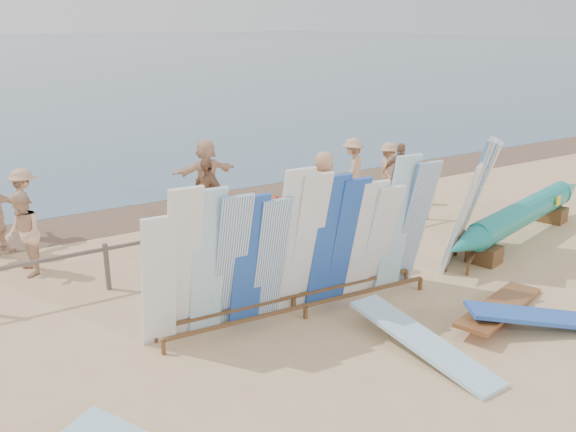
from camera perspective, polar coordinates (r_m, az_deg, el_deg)
ground at (r=10.07m, az=-0.33°, el=-10.44°), size 160.00×160.00×0.00m
wet_sand_strip at (r=16.20m, az=-13.68°, el=0.19°), size 40.00×2.60×0.01m
fence at (r=12.26m, az=-7.65°, el=-2.06°), size 12.08×0.08×0.90m
main_surfboard_rack at (r=10.05m, az=1.16°, el=-3.13°), size 5.30×1.05×2.63m
side_surfboard_rack at (r=13.06m, az=16.73°, el=1.16°), size 2.28×1.77×2.64m
outrigger_canoe at (r=14.67m, az=21.17°, el=0.15°), size 6.67×2.35×0.96m
vendor_table at (r=12.25m, az=7.04°, el=-3.13°), size 0.99×0.73×1.25m
flat_board_d at (r=10.86m, az=23.14°, el=-9.77°), size 2.63×1.75×0.44m
flat_board_b at (r=9.62m, az=12.39°, el=-12.33°), size 0.71×2.72×0.37m
flat_board_c at (r=11.09m, az=19.17°, el=-8.70°), size 2.72×1.45×0.30m
beach_chair_left at (r=13.54m, az=-4.68°, el=-1.75°), size 0.75×0.75×0.84m
beach_chair_right at (r=14.10m, az=-0.47°, el=-0.83°), size 0.78×0.78×0.87m
stroller at (r=13.76m, az=-6.33°, el=-0.64°), size 0.81×0.94×1.08m
beachgoer_6 at (r=15.13m, az=3.41°, el=2.84°), size 0.92×0.62×1.73m
beachgoer_9 at (r=17.08m, az=6.08°, el=4.47°), size 1.14×1.04×1.70m
beachgoer_3 at (r=14.99m, az=-23.42°, el=1.05°), size 0.59×1.11×1.64m
beachgoer_10 at (r=16.83m, az=10.47°, el=3.96°), size 0.98×0.96×1.64m
beachgoer_4 at (r=14.44m, az=-7.56°, el=2.01°), size 0.71×1.10×1.74m
beachgoer_2 at (r=12.82m, az=-23.53°, el=-1.57°), size 0.40×0.82×1.67m
beachgoer_5 at (r=16.13m, az=-7.66°, el=3.91°), size 1.75×0.63×1.86m
beachgoer_extra_0 at (r=17.47m, az=9.38°, el=4.34°), size 0.90×1.04×1.53m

